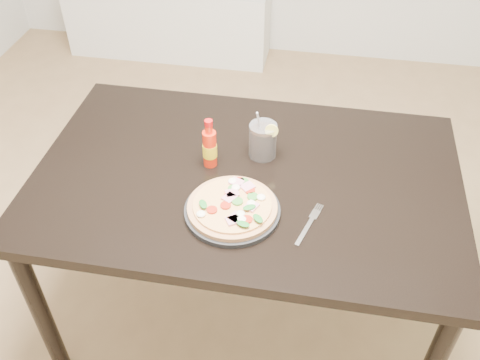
% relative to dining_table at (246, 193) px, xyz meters
% --- Properties ---
extents(floor, '(4.50, 4.50, 0.00)m').
position_rel_dining_table_xyz_m(floor, '(-0.10, 0.02, -0.67)').
color(floor, '#9E7A51').
rests_on(floor, ground).
extents(dining_table, '(1.40, 0.90, 0.75)m').
position_rel_dining_table_xyz_m(dining_table, '(0.00, 0.00, 0.00)').
color(dining_table, black).
rests_on(dining_table, ground).
extents(plate, '(0.29, 0.29, 0.02)m').
position_rel_dining_table_xyz_m(plate, '(-0.01, -0.18, 0.09)').
color(plate, black).
rests_on(plate, dining_table).
extents(pizza, '(0.27, 0.27, 0.03)m').
position_rel_dining_table_xyz_m(pizza, '(-0.01, -0.18, 0.11)').
color(pizza, tan).
rests_on(pizza, plate).
extents(hot_sauce_bottle, '(0.05, 0.05, 0.18)m').
position_rel_dining_table_xyz_m(hot_sauce_bottle, '(-0.13, 0.03, 0.15)').
color(hot_sauce_bottle, red).
rests_on(hot_sauce_bottle, dining_table).
extents(cola_cup, '(0.10, 0.09, 0.18)m').
position_rel_dining_table_xyz_m(cola_cup, '(0.04, 0.11, 0.14)').
color(cola_cup, black).
rests_on(cola_cup, dining_table).
extents(fork, '(0.07, 0.18, 0.00)m').
position_rel_dining_table_xyz_m(fork, '(0.22, -0.19, 0.09)').
color(fork, silver).
rests_on(fork, dining_table).
extents(media_console, '(1.40, 0.34, 0.50)m').
position_rel_dining_table_xyz_m(media_console, '(-0.90, 2.09, -0.42)').
color(media_console, white).
rests_on(media_console, ground).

